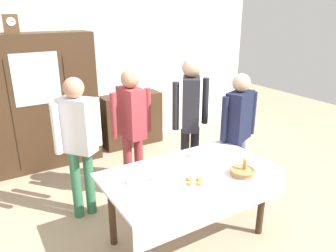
# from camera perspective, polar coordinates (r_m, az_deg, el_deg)

# --- Properties ---
(ground_plane) EXTENTS (12.00, 12.00, 0.00)m
(ground_plane) POSITION_cam_1_polar(r_m,az_deg,el_deg) (3.77, 1.66, -17.26)
(ground_plane) COLOR tan
(ground_plane) RESTS_ON ground
(back_wall) EXTENTS (6.40, 0.10, 2.70)m
(back_wall) POSITION_cam_1_polar(r_m,az_deg,el_deg) (5.49, -13.65, 9.64)
(back_wall) COLOR silver
(back_wall) RESTS_ON ground
(dining_table) EXTENTS (1.67, 0.94, 0.78)m
(dining_table) POSITION_cam_1_polar(r_m,az_deg,el_deg) (3.24, 4.07, -9.94)
(dining_table) COLOR #3D2819
(dining_table) RESTS_ON ground
(wall_cabinet) EXTENTS (1.69, 0.46, 1.96)m
(wall_cabinet) POSITION_cam_1_polar(r_m,az_deg,el_deg) (5.09, -21.89, 3.71)
(wall_cabinet) COLOR #3D2819
(wall_cabinet) RESTS_ON ground
(mantel_clock) EXTENTS (0.18, 0.11, 0.24)m
(mantel_clock) POSITION_cam_1_polar(r_m,az_deg,el_deg) (4.90, -25.75, 15.79)
(mantel_clock) COLOR brown
(mantel_clock) RESTS_ON wall_cabinet
(bookshelf_low) EXTENTS (1.03, 0.35, 0.90)m
(bookshelf_low) POSITION_cam_1_polar(r_m,az_deg,el_deg) (5.71, -6.32, 1.11)
(bookshelf_low) COLOR #3D2819
(bookshelf_low) RESTS_ON ground
(book_stack) EXTENTS (0.15, 0.23, 0.11)m
(book_stack) POSITION_cam_1_polar(r_m,az_deg,el_deg) (5.57, -6.51, 6.03)
(book_stack) COLOR #664C7A
(book_stack) RESTS_ON bookshelf_low
(tea_cup_back_edge) EXTENTS (0.13, 0.13, 0.06)m
(tea_cup_back_edge) POSITION_cam_1_polar(r_m,az_deg,el_deg) (2.99, -6.48, -9.63)
(tea_cup_back_edge) COLOR white
(tea_cup_back_edge) RESTS_ON dining_table
(tea_cup_front_edge) EXTENTS (0.13, 0.13, 0.06)m
(tea_cup_front_edge) POSITION_cam_1_polar(r_m,az_deg,el_deg) (3.50, 4.53, -4.98)
(tea_cup_front_edge) COLOR white
(tea_cup_front_edge) RESTS_ON dining_table
(tea_cup_far_left) EXTENTS (0.13, 0.13, 0.06)m
(tea_cup_far_left) POSITION_cam_1_polar(r_m,az_deg,el_deg) (3.03, -2.15, -9.11)
(tea_cup_far_left) COLOR white
(tea_cup_far_left) RESTS_ON dining_table
(bread_basket) EXTENTS (0.24, 0.24, 0.16)m
(bread_basket) POSITION_cam_1_polar(r_m,az_deg,el_deg) (3.21, 12.82, -7.74)
(bread_basket) COLOR #9E7542
(bread_basket) RESTS_ON dining_table
(pastry_plate) EXTENTS (0.28, 0.28, 0.05)m
(pastry_plate) POSITION_cam_1_polar(r_m,az_deg,el_deg) (3.01, 4.63, -9.73)
(pastry_plate) COLOR white
(pastry_plate) RESTS_ON dining_table
(spoon_center) EXTENTS (0.12, 0.02, 0.01)m
(spoon_center) POSITION_cam_1_polar(r_m,az_deg,el_deg) (3.18, 1.68, -8.17)
(spoon_center) COLOR silver
(spoon_center) RESTS_ON dining_table
(spoon_far_left) EXTENTS (0.12, 0.02, 0.01)m
(spoon_far_left) POSITION_cam_1_polar(r_m,az_deg,el_deg) (3.47, 14.34, -6.29)
(spoon_far_left) COLOR silver
(spoon_far_left) RESTS_ON dining_table
(spoon_far_right) EXTENTS (0.12, 0.02, 0.01)m
(spoon_far_right) POSITION_cam_1_polar(r_m,az_deg,el_deg) (3.55, 8.27, -5.24)
(spoon_far_right) COLOR silver
(spoon_far_right) RESTS_ON dining_table
(person_behind_table_right) EXTENTS (0.52, 0.38, 1.62)m
(person_behind_table_right) POSITION_cam_1_polar(r_m,az_deg,el_deg) (3.94, -6.33, 0.66)
(person_behind_table_right) COLOR #933338
(person_behind_table_right) RESTS_ON ground
(person_behind_table_left) EXTENTS (0.52, 0.32, 1.58)m
(person_behind_table_left) POSITION_cam_1_polar(r_m,az_deg,el_deg) (3.98, 12.14, 0.10)
(person_behind_table_left) COLOR slate
(person_behind_table_left) RESTS_ON ground
(person_by_cabinet) EXTENTS (0.52, 0.41, 1.62)m
(person_by_cabinet) POSITION_cam_1_polar(r_m,az_deg,el_deg) (3.63, -15.39, -1.66)
(person_by_cabinet) COLOR #33704C
(person_by_cabinet) RESTS_ON ground
(person_near_right_end) EXTENTS (0.52, 0.41, 1.74)m
(person_near_right_end) POSITION_cam_1_polar(r_m,az_deg,el_deg) (4.01, 3.99, 2.34)
(person_near_right_end) COLOR #232328
(person_near_right_end) RESTS_ON ground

